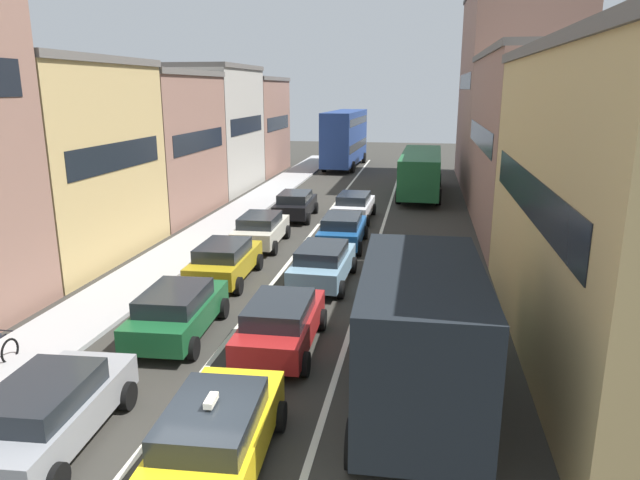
# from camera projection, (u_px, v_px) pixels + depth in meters

# --- Properties ---
(sidewalk_left) EXTENTS (2.60, 64.00, 0.14)m
(sidewalk_left) POSITION_uv_depth(u_px,v_px,m) (222.00, 224.00, 30.45)
(sidewalk_left) COLOR #A7A7A7
(sidewalk_left) RESTS_ON ground
(lane_stripe_left) EXTENTS (0.16, 60.00, 0.01)m
(lane_stripe_left) POSITION_uv_depth(u_px,v_px,m) (315.00, 229.00, 29.62)
(lane_stripe_left) COLOR silver
(lane_stripe_left) RESTS_ON ground
(lane_stripe_right) EXTENTS (0.16, 60.00, 0.01)m
(lane_stripe_right) POSITION_uv_depth(u_px,v_px,m) (381.00, 232.00, 29.04)
(lane_stripe_right) COLOR silver
(lane_stripe_right) RESTS_ON ground
(building_row_left) EXTENTS (7.20, 43.90, 13.64)m
(building_row_left) POSITION_uv_depth(u_px,v_px,m) (120.00, 130.00, 30.03)
(building_row_left) COLOR #936B5B
(building_row_left) RESTS_ON ground
(building_row_right) EXTENTS (7.20, 43.90, 13.95)m
(building_row_right) POSITION_uv_depth(u_px,v_px,m) (544.00, 118.00, 30.73)
(building_row_right) COLOR #936B5B
(building_row_right) RESTS_ON ground
(removalist_box_truck) EXTENTS (2.89, 7.77, 3.58)m
(removalist_box_truck) POSITION_uv_depth(u_px,v_px,m) (419.00, 327.00, 12.63)
(removalist_box_truck) COLOR #1E5933
(removalist_box_truck) RESTS_ON ground
(taxi_centre_lane_front) EXTENTS (2.26, 4.40, 1.66)m
(taxi_centre_lane_front) POSITION_uv_depth(u_px,v_px,m) (215.00, 435.00, 10.70)
(taxi_centre_lane_front) COLOR yellow
(taxi_centre_lane_front) RESTS_ON ground
(sedan_left_lane_front) EXTENTS (2.29, 4.41, 1.49)m
(sedan_left_lane_front) POSITION_uv_depth(u_px,v_px,m) (49.00, 411.00, 11.51)
(sedan_left_lane_front) COLOR gray
(sedan_left_lane_front) RESTS_ON ground
(sedan_centre_lane_second) EXTENTS (2.14, 4.34, 1.49)m
(sedan_centre_lane_second) POSITION_uv_depth(u_px,v_px,m) (281.00, 323.00, 15.84)
(sedan_centre_lane_second) COLOR #A51E1E
(sedan_centre_lane_second) RESTS_ON ground
(wagon_left_lane_second) EXTENTS (2.26, 4.40, 1.49)m
(wagon_left_lane_second) POSITION_uv_depth(u_px,v_px,m) (177.00, 311.00, 16.70)
(wagon_left_lane_second) COLOR #19592D
(wagon_left_lane_second) RESTS_ON ground
(hatchback_centre_lane_third) EXTENTS (2.16, 4.35, 1.49)m
(hatchback_centre_lane_third) POSITION_uv_depth(u_px,v_px,m) (323.00, 263.00, 21.24)
(hatchback_centre_lane_third) COLOR #759EB7
(hatchback_centre_lane_third) RESTS_ON ground
(sedan_left_lane_third) EXTENTS (2.17, 4.35, 1.49)m
(sedan_left_lane_third) POSITION_uv_depth(u_px,v_px,m) (225.00, 260.00, 21.57)
(sedan_left_lane_third) COLOR #B29319
(sedan_left_lane_third) RESTS_ON ground
(coupe_centre_lane_fourth) EXTENTS (2.10, 4.32, 1.49)m
(coupe_centre_lane_fourth) POSITION_uv_depth(u_px,v_px,m) (342.00, 230.00, 26.25)
(coupe_centre_lane_fourth) COLOR #194C8C
(coupe_centre_lane_fourth) RESTS_ON ground
(sedan_left_lane_fourth) EXTENTS (2.18, 4.36, 1.49)m
(sedan_left_lane_fourth) POSITION_uv_depth(u_px,v_px,m) (261.00, 229.00, 26.38)
(sedan_left_lane_fourth) COLOR beige
(sedan_left_lane_fourth) RESTS_ON ground
(sedan_centre_lane_fifth) EXTENTS (2.15, 4.34, 1.49)m
(sedan_centre_lane_fifth) POSITION_uv_depth(u_px,v_px,m) (354.00, 206.00, 31.58)
(sedan_centre_lane_fifth) COLOR silver
(sedan_centre_lane_fifth) RESTS_ON ground
(sedan_left_lane_fifth) EXTENTS (2.18, 4.36, 1.49)m
(sedan_left_lane_fifth) POSITION_uv_depth(u_px,v_px,m) (295.00, 204.00, 31.95)
(sedan_left_lane_fifth) COLOR black
(sedan_left_lane_fifth) RESTS_ON ground
(sedan_right_lane_behind_truck) EXTENTS (2.26, 4.40, 1.49)m
(sedan_right_lane_behind_truck) POSITION_uv_depth(u_px,v_px,m) (409.00, 279.00, 19.45)
(sedan_right_lane_behind_truck) COLOR gray
(sedan_right_lane_behind_truck) RESTS_ON ground
(bus_mid_queue_primary) EXTENTS (2.97, 10.55, 2.90)m
(bus_mid_queue_primary) POSITION_uv_depth(u_px,v_px,m) (421.00, 170.00, 38.61)
(bus_mid_queue_primary) COLOR #1E6033
(bus_mid_queue_primary) RESTS_ON ground
(bus_far_queue_secondary) EXTENTS (3.11, 10.59, 5.06)m
(bus_far_queue_secondary) POSITION_uv_depth(u_px,v_px,m) (345.00, 136.00, 52.02)
(bus_far_queue_secondary) COLOR navy
(bus_far_queue_secondary) RESTS_ON ground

